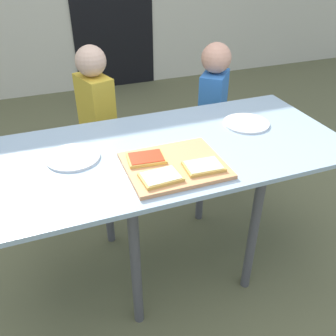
{
  "coord_description": "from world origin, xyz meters",
  "views": [
    {
      "loc": [
        -0.53,
        -1.32,
        1.52
      ],
      "look_at": [
        -0.03,
        0.0,
        0.62
      ],
      "focal_mm": 38.97,
      "sensor_mm": 36.0,
      "label": 1
    }
  ],
  "objects_px": {
    "pizza_slice_near_left": "(161,177)",
    "pizza_slice_near_right": "(203,166)",
    "child_left": "(97,118)",
    "child_right": "(213,108)",
    "plate_white_left": "(73,157)",
    "cutting_board": "(175,165)",
    "dining_table": "(175,161)",
    "plate_white_right": "(246,123)",
    "pizza_slice_far_left": "(146,158)"
  },
  "relations": [
    {
      "from": "cutting_board",
      "to": "plate_white_left",
      "type": "bearing_deg",
      "value": 150.1
    },
    {
      "from": "child_right",
      "to": "pizza_slice_near_right",
      "type": "bearing_deg",
      "value": -119.34
    },
    {
      "from": "cutting_board",
      "to": "plate_white_right",
      "type": "distance_m",
      "value": 0.54
    },
    {
      "from": "dining_table",
      "to": "plate_white_left",
      "type": "xyz_separation_m",
      "value": [
        -0.44,
        0.06,
        0.08
      ]
    },
    {
      "from": "cutting_board",
      "to": "pizza_slice_far_left",
      "type": "height_order",
      "value": "pizza_slice_far_left"
    },
    {
      "from": "plate_white_left",
      "to": "pizza_slice_near_left",
      "type": "bearing_deg",
      "value": -46.06
    },
    {
      "from": "pizza_slice_near_left",
      "to": "pizza_slice_far_left",
      "type": "relative_size",
      "value": 0.97
    },
    {
      "from": "cutting_board",
      "to": "pizza_slice_near_left",
      "type": "distance_m",
      "value": 0.12
    },
    {
      "from": "pizza_slice_near_left",
      "to": "dining_table",
      "type": "bearing_deg",
      "value": 57.75
    },
    {
      "from": "pizza_slice_near_right",
      "to": "child_left",
      "type": "distance_m",
      "value": 0.99
    },
    {
      "from": "pizza_slice_far_left",
      "to": "plate_white_right",
      "type": "height_order",
      "value": "pizza_slice_far_left"
    },
    {
      "from": "dining_table",
      "to": "pizza_slice_near_right",
      "type": "xyz_separation_m",
      "value": [
        0.03,
        -0.23,
        0.1
      ]
    },
    {
      "from": "pizza_slice_near_right",
      "to": "dining_table",
      "type": "bearing_deg",
      "value": 97.53
    },
    {
      "from": "pizza_slice_near_left",
      "to": "plate_white_left",
      "type": "distance_m",
      "value": 0.41
    },
    {
      "from": "plate_white_left",
      "to": "plate_white_right",
      "type": "distance_m",
      "value": 0.86
    },
    {
      "from": "pizza_slice_near_left",
      "to": "plate_white_right",
      "type": "distance_m",
      "value": 0.66
    },
    {
      "from": "pizza_slice_near_right",
      "to": "child_right",
      "type": "distance_m",
      "value": 1.0
    },
    {
      "from": "dining_table",
      "to": "plate_white_left",
      "type": "height_order",
      "value": "plate_white_left"
    },
    {
      "from": "pizza_slice_near_right",
      "to": "cutting_board",
      "type": "bearing_deg",
      "value": 143.65
    },
    {
      "from": "child_left",
      "to": "child_right",
      "type": "relative_size",
      "value": 1.03
    },
    {
      "from": "cutting_board",
      "to": "child_left",
      "type": "relative_size",
      "value": 0.39
    },
    {
      "from": "cutting_board",
      "to": "plate_white_left",
      "type": "height_order",
      "value": "cutting_board"
    },
    {
      "from": "pizza_slice_near_left",
      "to": "pizza_slice_far_left",
      "type": "bearing_deg",
      "value": 93.71
    },
    {
      "from": "dining_table",
      "to": "plate_white_right",
      "type": "xyz_separation_m",
      "value": [
        0.42,
        0.08,
        0.08
      ]
    },
    {
      "from": "dining_table",
      "to": "cutting_board",
      "type": "xyz_separation_m",
      "value": [
        -0.06,
        -0.16,
        0.08
      ]
    },
    {
      "from": "dining_table",
      "to": "child_left",
      "type": "bearing_deg",
      "value": 107.15
    },
    {
      "from": "pizza_slice_near_right",
      "to": "plate_white_right",
      "type": "distance_m",
      "value": 0.5
    },
    {
      "from": "pizza_slice_near_left",
      "to": "pizza_slice_near_right",
      "type": "bearing_deg",
      "value": 3.67
    },
    {
      "from": "pizza_slice_near_left",
      "to": "pizza_slice_near_right",
      "type": "xyz_separation_m",
      "value": [
        0.18,
        0.01,
        0.0
      ]
    },
    {
      "from": "pizza_slice_near_right",
      "to": "pizza_slice_far_left",
      "type": "height_order",
      "value": "same"
    },
    {
      "from": "pizza_slice_near_left",
      "to": "pizza_slice_near_right",
      "type": "distance_m",
      "value": 0.18
    },
    {
      "from": "pizza_slice_near_left",
      "to": "plate_white_left",
      "type": "height_order",
      "value": "pizza_slice_near_left"
    },
    {
      "from": "pizza_slice_far_left",
      "to": "pizza_slice_near_right",
      "type": "bearing_deg",
      "value": -35.56
    },
    {
      "from": "pizza_slice_far_left",
      "to": "plate_white_left",
      "type": "height_order",
      "value": "pizza_slice_far_left"
    },
    {
      "from": "cutting_board",
      "to": "child_right",
      "type": "relative_size",
      "value": 0.4
    },
    {
      "from": "dining_table",
      "to": "child_right",
      "type": "xyz_separation_m",
      "value": [
        0.51,
        0.63,
        -0.07
      ]
    },
    {
      "from": "pizza_slice_far_left",
      "to": "cutting_board",
      "type": "bearing_deg",
      "value": -34.79
    },
    {
      "from": "pizza_slice_far_left",
      "to": "plate_white_right",
      "type": "bearing_deg",
      "value": 17.02
    },
    {
      "from": "dining_table",
      "to": "plate_white_left",
      "type": "relative_size",
      "value": 6.79
    },
    {
      "from": "pizza_slice_far_left",
      "to": "plate_white_right",
      "type": "distance_m",
      "value": 0.61
    },
    {
      "from": "child_left",
      "to": "cutting_board",
      "type": "bearing_deg",
      "value": -79.92
    },
    {
      "from": "child_right",
      "to": "cutting_board",
      "type": "bearing_deg",
      "value": -126.25
    },
    {
      "from": "plate_white_right",
      "to": "child_right",
      "type": "xyz_separation_m",
      "value": [
        0.1,
        0.54,
        -0.15
      ]
    },
    {
      "from": "pizza_slice_near_right",
      "to": "plate_white_right",
      "type": "height_order",
      "value": "pizza_slice_near_right"
    },
    {
      "from": "pizza_slice_near_left",
      "to": "pizza_slice_near_right",
      "type": "height_order",
      "value": "same"
    },
    {
      "from": "pizza_slice_near_left",
      "to": "child_left",
      "type": "relative_size",
      "value": 0.15
    },
    {
      "from": "pizza_slice_near_right",
      "to": "pizza_slice_far_left",
      "type": "bearing_deg",
      "value": 144.44
    },
    {
      "from": "child_left",
      "to": "pizza_slice_near_left",
      "type": "bearing_deg",
      "value": -85.99
    },
    {
      "from": "pizza_slice_far_left",
      "to": "plate_white_left",
      "type": "bearing_deg",
      "value": 151.95
    },
    {
      "from": "dining_table",
      "to": "child_left",
      "type": "height_order",
      "value": "child_left"
    }
  ]
}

